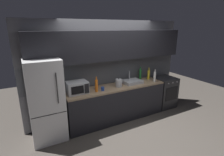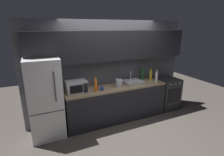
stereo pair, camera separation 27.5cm
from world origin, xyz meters
The scene contains 14 objects.
ground_plane centered at (0.00, 0.00, 0.00)m, with size 10.00×10.00×0.00m, color #3D3833.
back_wall centered at (0.00, 1.20, 1.55)m, with size 4.35×0.44×2.50m.
counter_run centered at (0.00, 0.90, 0.45)m, with size 2.61×0.60×0.90m.
refrigerator centered at (-1.69, 0.90, 0.87)m, with size 0.68×0.69×1.74m.
oven_range centered at (1.65, 0.90, 0.45)m, with size 0.60×0.62×0.90m.
microwave centered at (-1.01, 0.92, 1.04)m, with size 0.46×0.35×0.27m.
sink_basin centered at (0.49, 0.93, 0.94)m, with size 0.48×0.38×0.30m.
kettle centered at (0.04, 0.85, 1.00)m, with size 0.20×0.16×0.22m.
wine_bottle_white centered at (1.10, 0.74, 1.04)m, with size 0.07×0.07×0.34m.
wine_bottle_green centered at (0.90, 1.12, 1.05)m, with size 0.07×0.07×0.36m.
wine_bottle_orange centered at (-0.59, 0.79, 1.05)m, with size 0.06×0.06×0.35m.
wine_bottle_yellow centered at (1.11, 1.01, 1.04)m, with size 0.07×0.07×0.33m.
mug_blue centered at (-0.44, 0.78, 0.95)m, with size 0.08×0.08×0.09m, color #234299.
mug_red centered at (-0.52, 0.96, 0.95)m, with size 0.07×0.07×0.10m, color #A82323.
Camera 2 is at (-1.81, -2.77, 2.33)m, focal length 27.76 mm.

